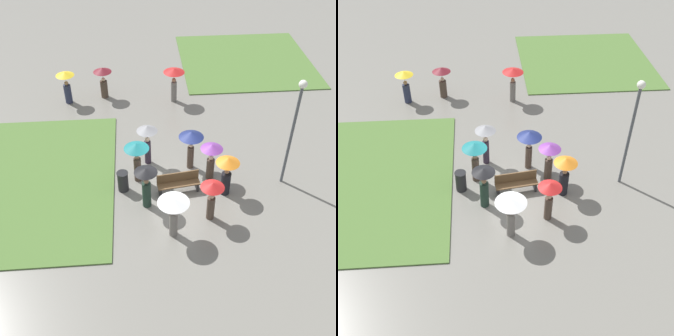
# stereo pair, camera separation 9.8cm
# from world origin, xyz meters

# --- Properties ---
(ground_plane) EXTENTS (90.00, 90.00, 0.00)m
(ground_plane) POSITION_xyz_m (0.00, 0.00, 0.00)
(ground_plane) COLOR slate
(lawn_patch_near) EXTENTS (8.98, 9.32, 0.06)m
(lawn_patch_near) POSITION_xyz_m (-7.09, 0.82, 0.03)
(lawn_patch_near) COLOR #4C7033
(lawn_patch_near) RESTS_ON ground_plane
(lawn_patch_far) EXTENTS (8.27, 8.19, 0.06)m
(lawn_patch_far) POSITION_xyz_m (5.66, 11.69, 0.03)
(lawn_patch_far) COLOR #4C7033
(lawn_patch_far) RESTS_ON ground_plane
(park_bench) EXTENTS (1.83, 0.67, 0.90)m
(park_bench) POSITION_xyz_m (0.11, -0.23, 0.47)
(park_bench) COLOR brown
(park_bench) RESTS_ON ground_plane
(lamp_post) EXTENTS (0.32, 0.32, 4.86)m
(lamp_post) POSITION_xyz_m (4.63, 0.02, 3.08)
(lamp_post) COLOR #474C51
(lamp_post) RESTS_ON ground_plane
(trash_bin) EXTENTS (0.48, 0.48, 0.93)m
(trash_bin) POSITION_xyz_m (-2.19, 0.01, 0.47)
(trash_bin) COLOR #232326
(trash_bin) RESTS_ON ground_plane
(crowd_person_red) EXTENTS (0.91, 0.91, 1.83)m
(crowd_person_red) POSITION_xyz_m (1.20, -1.88, 1.28)
(crowd_person_red) COLOR #47382D
(crowd_person_red) RESTS_ON ground_plane
(crowd_person_orange) EXTENTS (0.97, 0.97, 1.86)m
(crowd_person_orange) POSITION_xyz_m (2.04, -0.52, 1.22)
(crowd_person_orange) COLOR black
(crowd_person_orange) RESTS_ON ground_plane
(crowd_person_purple) EXTENTS (0.95, 0.95, 1.80)m
(crowd_person_purple) POSITION_xyz_m (1.56, 0.48, 1.23)
(crowd_person_purple) COLOR #47382D
(crowd_person_purple) RESTS_ON ground_plane
(crowd_person_grey) EXTENTS (0.92, 0.92, 1.99)m
(crowd_person_grey) POSITION_xyz_m (-1.07, 1.77, 1.45)
(crowd_person_grey) COLOR #2D2333
(crowd_person_grey) RESTS_ON ground_plane
(crowd_person_black) EXTENTS (0.92, 0.92, 1.93)m
(crowd_person_black) POSITION_xyz_m (-1.23, -0.99, 1.23)
(crowd_person_black) COLOR #1E3328
(crowd_person_black) RESTS_ON ground_plane
(crowd_person_white) EXTENTS (1.17, 1.17, 1.86)m
(crowd_person_white) POSITION_xyz_m (-0.31, -2.62, 1.40)
(crowd_person_white) COLOR slate
(crowd_person_white) RESTS_ON ground_plane
(crowd_person_navy) EXTENTS (1.09, 1.09, 1.93)m
(crowd_person_navy) POSITION_xyz_m (0.80, 1.29, 1.50)
(crowd_person_navy) COLOR #47382D
(crowd_person_navy) RESTS_ON ground_plane
(crowd_person_teal) EXTENTS (1.05, 1.05, 1.97)m
(crowd_person_teal) POSITION_xyz_m (-1.56, 0.61, 1.47)
(crowd_person_teal) COLOR #47382D
(crowd_person_teal) RESTS_ON ground_plane
(lone_walker_far_path) EXTENTS (0.98, 0.98, 1.84)m
(lone_walker_far_path) POSITION_xyz_m (-5.19, 7.39, 1.20)
(lone_walker_far_path) COLOR #282D47
(lone_walker_far_path) RESTS_ON ground_plane
(lone_walker_mid_plaza) EXTENTS (1.00, 1.00, 1.78)m
(lone_walker_mid_plaza) POSITION_xyz_m (-3.24, 7.83, 1.20)
(lone_walker_mid_plaza) COLOR #47382D
(lone_walker_mid_plaza) RESTS_ON ground_plane
(lone_walker_near_lawn) EXTENTS (1.14, 1.14, 1.95)m
(lone_walker_near_lawn) POSITION_xyz_m (0.59, 7.09, 1.46)
(lone_walker_near_lawn) COLOR slate
(lone_walker_near_lawn) RESTS_ON ground_plane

